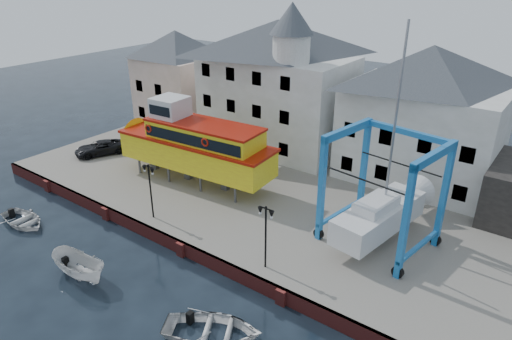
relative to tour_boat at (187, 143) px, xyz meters
The scene contains 14 objects.
ground 10.79m from the tour_boat, 48.90° to the right, with size 140.00×140.00×0.00m, color black.
hardstanding 8.31m from the tour_boat, 28.45° to the left, with size 44.00×22.00×1.00m, color slate.
quay_wall 10.53m from the tour_boat, 48.50° to the right, with size 44.00×0.47×1.00m.
building_pink 15.69m from the tour_boat, 137.49° to the left, with size 8.00×7.00×10.30m.
building_white_main 11.47m from the tour_boat, 81.43° to the left, with size 14.00×8.30×14.00m.
building_white_right 19.47m from the tour_boat, 36.61° to the left, with size 12.00×8.00×11.20m.
lamp_post_left 6.76m from the tour_boat, 68.13° to the right, with size 1.12×0.32×4.20m.
lamp_post_right 14.00m from the tour_boat, 26.61° to the right, with size 1.12×0.32×4.20m.
tour_boat is the anchor object (origin of this frame).
travel_lift 17.01m from the tour_boat, ahead, with size 7.28×9.57×14.08m.
van 11.09m from the tour_boat, behind, with size 2.14×4.64×1.29m, color black.
motorboat_a 13.87m from the tour_boat, 76.48° to the right, with size 1.69×4.48×1.73m, color silver.
motorboat_b 18.02m from the tour_boat, 42.02° to the right, with size 3.71×5.20×1.08m, color silver.
motorboat_d 13.75m from the tour_boat, 117.05° to the right, with size 3.07×4.30×0.89m, color silver.
Camera 1 is at (19.12, -17.49, 17.85)m, focal length 32.00 mm.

